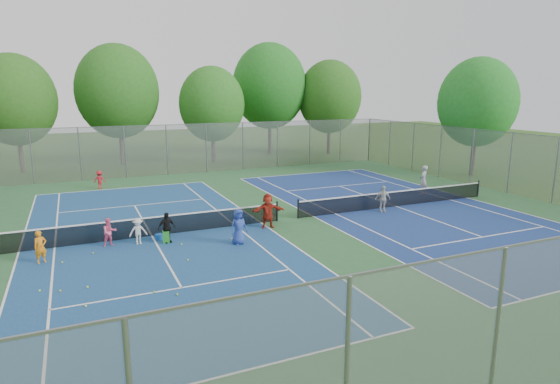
# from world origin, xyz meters

# --- Properties ---
(ground) EXTENTS (120.00, 120.00, 0.00)m
(ground) POSITION_xyz_m (0.00, 0.00, 0.00)
(ground) COLOR #2C5019
(ground) RESTS_ON ground
(court_pad) EXTENTS (32.00, 32.00, 0.01)m
(court_pad) POSITION_xyz_m (0.00, 0.00, 0.01)
(court_pad) COLOR #2B5A31
(court_pad) RESTS_ON ground
(court_left) EXTENTS (10.97, 23.77, 0.01)m
(court_left) POSITION_xyz_m (-7.00, 0.00, 0.02)
(court_left) COLOR navy
(court_left) RESTS_ON court_pad
(court_right) EXTENTS (10.97, 23.77, 0.01)m
(court_right) POSITION_xyz_m (7.00, 0.00, 0.02)
(court_right) COLOR navy
(court_right) RESTS_ON court_pad
(net_left) EXTENTS (12.87, 0.10, 0.91)m
(net_left) POSITION_xyz_m (-7.00, 0.00, 0.46)
(net_left) COLOR black
(net_left) RESTS_ON ground
(net_right) EXTENTS (12.87, 0.10, 0.91)m
(net_right) POSITION_xyz_m (7.00, 0.00, 0.46)
(net_right) COLOR black
(net_right) RESTS_ON ground
(fence_north) EXTENTS (32.00, 0.10, 4.00)m
(fence_north) POSITION_xyz_m (0.00, 16.00, 2.00)
(fence_north) COLOR gray
(fence_north) RESTS_ON ground
(fence_east) EXTENTS (0.10, 32.00, 4.00)m
(fence_east) POSITION_xyz_m (16.00, 0.00, 2.00)
(fence_east) COLOR gray
(fence_east) RESTS_ON ground
(tree_nw) EXTENTS (6.40, 6.40, 9.58)m
(tree_nw) POSITION_xyz_m (-14.00, 22.00, 5.89)
(tree_nw) COLOR #443326
(tree_nw) RESTS_ON ground
(tree_nl) EXTENTS (7.20, 7.20, 10.69)m
(tree_nl) POSITION_xyz_m (-6.00, 23.00, 6.54)
(tree_nl) COLOR #443326
(tree_nl) RESTS_ON ground
(tree_nc) EXTENTS (6.00, 6.00, 8.85)m
(tree_nc) POSITION_xyz_m (2.00, 21.00, 5.39)
(tree_nc) COLOR #443326
(tree_nc) RESTS_ON ground
(tree_nr) EXTENTS (7.60, 7.60, 11.42)m
(tree_nr) POSITION_xyz_m (9.00, 24.00, 7.04)
(tree_nr) COLOR #443326
(tree_nr) RESTS_ON ground
(tree_ne) EXTENTS (6.60, 6.60, 9.77)m
(tree_ne) POSITION_xyz_m (15.00, 22.00, 5.97)
(tree_ne) COLOR #443326
(tree_ne) RESTS_ON ground
(tree_side_e) EXTENTS (6.00, 6.00, 9.20)m
(tree_side_e) POSITION_xyz_m (19.00, 6.00, 5.74)
(tree_side_e) COLOR #443326
(tree_side_e) RESTS_ON ground
(ball_crate) EXTENTS (0.36, 0.36, 0.27)m
(ball_crate) POSITION_xyz_m (-6.77, -0.66, 0.13)
(ball_crate) COLOR blue
(ball_crate) RESTS_ON ground
(ball_hopper) EXTENTS (0.32, 0.32, 0.57)m
(ball_hopper) POSITION_xyz_m (-6.56, -1.25, 0.28)
(ball_hopper) COLOR #279129
(ball_hopper) RESTS_ON ground
(student_a) EXTENTS (0.57, 0.48, 1.32)m
(student_a) POSITION_xyz_m (-11.52, -1.76, 0.66)
(student_a) COLOR orange
(student_a) RESTS_ON ground
(student_b) EXTENTS (0.73, 0.64, 1.27)m
(student_b) POSITION_xyz_m (-8.88, -0.69, 0.64)
(student_b) COLOR #ED5C86
(student_b) RESTS_ON ground
(student_c) EXTENTS (0.78, 0.46, 1.20)m
(student_c) POSITION_xyz_m (-7.71, -0.93, 0.60)
(student_c) COLOR beige
(student_c) RESTS_ON ground
(student_d) EXTENTS (0.87, 0.51, 1.40)m
(student_d) POSITION_xyz_m (-6.51, -1.25, 0.70)
(student_d) COLOR black
(student_d) RESTS_ON ground
(student_e) EXTENTS (0.86, 0.64, 1.60)m
(student_e) POSITION_xyz_m (-3.64, -2.70, 0.80)
(student_e) COLOR #283F93
(student_e) RESTS_ON ground
(student_f) EXTENTS (1.67, 0.79, 1.73)m
(student_f) POSITION_xyz_m (-1.51, -0.92, 0.86)
(student_f) COLOR #A32717
(student_f) RESTS_ON ground
(child_far_baseline) EXTENTS (0.93, 0.72, 1.27)m
(child_far_baseline) POSITION_xyz_m (-8.53, 12.43, 0.63)
(child_far_baseline) COLOR red
(child_far_baseline) RESTS_ON ground
(instructor) EXTENTS (0.83, 0.74, 1.90)m
(instructor) POSITION_xyz_m (10.68, 2.03, 0.95)
(instructor) COLOR #9C9C9E
(instructor) RESTS_ON ground
(teen_court_b) EXTENTS (0.94, 0.54, 1.50)m
(teen_court_b) POSITION_xyz_m (5.52, -0.68, 0.75)
(teen_court_b) COLOR beige
(teen_court_b) RESTS_ON ground
(tennis_ball_0) EXTENTS (0.07, 0.07, 0.07)m
(tennis_ball_0) POSITION_xyz_m (-10.07, -6.65, 0.03)
(tennis_ball_0) COLOR #DFF338
(tennis_ball_0) RESTS_ON ground
(tennis_ball_1) EXTENTS (0.07, 0.07, 0.07)m
(tennis_ball_1) POSITION_xyz_m (-10.79, -2.15, 0.03)
(tennis_ball_1) COLOR #BDCF30
(tennis_ball_1) RESTS_ON ground
(tennis_ball_2) EXTENTS (0.07, 0.07, 0.07)m
(tennis_ball_2) POSITION_xyz_m (-9.63, -1.50, 0.03)
(tennis_ball_2) COLOR #A4C42D
(tennis_ball_2) RESTS_ON ground
(tennis_ball_3) EXTENTS (0.07, 0.07, 0.07)m
(tennis_ball_3) POSITION_xyz_m (-7.26, -6.95, 0.03)
(tennis_ball_3) COLOR #B0D130
(tennis_ball_3) RESTS_ON ground
(tennis_ball_4) EXTENTS (0.07, 0.07, 0.07)m
(tennis_ball_4) POSITION_xyz_m (-6.02, -1.86, 0.03)
(tennis_ball_4) COLOR #C2ED37
(tennis_ball_4) RESTS_ON ground
(tennis_ball_5) EXTENTS (0.07, 0.07, 0.07)m
(tennis_ball_5) POSITION_xyz_m (-9.97, -5.09, 0.03)
(tennis_ball_5) COLOR #C8ED37
(tennis_ball_5) RESTS_ON ground
(tennis_ball_6) EXTENTS (0.07, 0.07, 0.07)m
(tennis_ball_6) POSITION_xyz_m (-11.46, -4.76, 0.03)
(tennis_ball_6) COLOR #C5EF37
(tennis_ball_6) RESTS_ON ground
(tennis_ball_7) EXTENTS (0.07, 0.07, 0.07)m
(tennis_ball_7) POSITION_xyz_m (-10.82, -5.05, 0.03)
(tennis_ball_7) COLOR gold
(tennis_ball_7) RESTS_ON ground
(tennis_ball_8) EXTENTS (0.07, 0.07, 0.07)m
(tennis_ball_8) POSITION_xyz_m (-3.75, -1.99, 0.03)
(tennis_ball_8) COLOR #BFCD2F
(tennis_ball_8) RESTS_ON ground
(tennis_ball_9) EXTENTS (0.07, 0.07, 0.07)m
(tennis_ball_9) POSITION_xyz_m (-7.92, -6.45, 0.03)
(tennis_ball_9) COLOR #ABC62E
(tennis_ball_9) RESTS_ON ground
(tennis_ball_10) EXTENTS (0.07, 0.07, 0.07)m
(tennis_ball_10) POSITION_xyz_m (-6.20, -3.90, 0.03)
(tennis_ball_10) COLOR #DCF037
(tennis_ball_10) RESTS_ON ground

